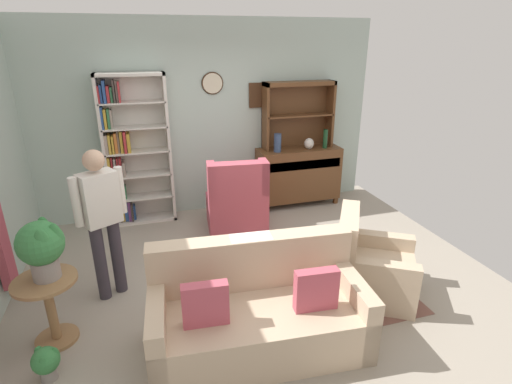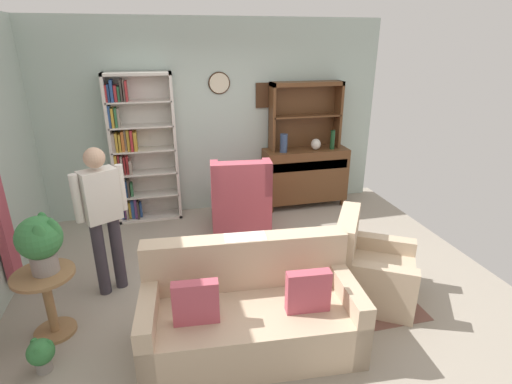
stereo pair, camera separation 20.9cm
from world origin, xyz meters
name	(u,v)px [view 2 (the right image)]	position (x,y,z in m)	size (l,w,h in m)	color
ground_plane	(252,278)	(0.00, 0.00, -0.01)	(5.40, 4.60, 0.02)	#9E9384
wall_back	(218,118)	(0.00, 2.13, 1.40)	(5.00, 0.09, 2.80)	#ADC1B7
area_rug	(276,290)	(0.20, -0.30, 0.00)	(2.65, 1.64, 0.01)	brown
bookshelf	(138,150)	(-1.18, 1.94, 1.04)	(0.90, 0.30, 2.10)	silver
sideboard	(305,174)	(1.31, 1.86, 0.51)	(1.30, 0.45, 0.92)	brown
sideboard_hutch	(305,106)	(1.31, 1.97, 1.56)	(1.10, 0.26, 1.00)	brown
vase_tall	(284,143)	(0.92, 1.78, 1.06)	(0.11, 0.11, 0.28)	#33476B
vase_round	(316,144)	(1.44, 1.79, 1.01)	(0.15, 0.15, 0.17)	beige
bottle_wine	(333,140)	(1.70, 1.77, 1.07)	(0.07, 0.07, 0.29)	#194223
couch_floral	(250,313)	(-0.24, -0.97, 0.31)	(1.87, 1.00, 0.90)	#C6AD8E
armchair_floral	(369,272)	(1.09, -0.61, 0.29)	(1.06, 1.05, 0.88)	#C6AD8E
wingback_chair	(240,205)	(0.13, 1.20, 0.38)	(0.87, 0.88, 1.05)	#B74C5B
plant_stand	(48,297)	(-1.94, -0.42, 0.39)	(0.52, 0.52, 0.63)	#997047
potted_plant_large	(40,240)	(-1.91, -0.40, 0.93)	(0.37, 0.37, 0.52)	gray
potted_plant_small	(41,353)	(-1.93, -0.88, 0.17)	(0.21, 0.21, 0.29)	gray
person_reading	(102,212)	(-1.48, 0.16, 0.91)	(0.50, 0.34, 1.56)	#38333D
coffee_table	(254,255)	(0.01, -0.10, 0.35)	(0.80, 0.50, 0.42)	brown
book_stack	(244,249)	(-0.11, -0.12, 0.45)	(0.22, 0.15, 0.07)	#CC7233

